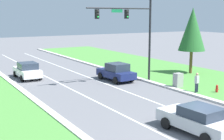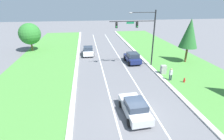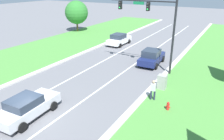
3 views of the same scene
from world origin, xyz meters
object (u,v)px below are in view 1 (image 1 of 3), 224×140
object	(u,v)px
navy_sedan	(116,72)
fire_hydrant	(217,89)
silver_sedan	(198,119)
pedestrian	(197,82)
conifer_far_right_tree	(192,29)
utility_cabinet	(178,81)
white_sedan	(27,70)
traffic_signal_mast	(134,24)

from	to	relation	value
navy_sedan	fire_hydrant	world-z (taller)	navy_sedan
silver_sedan	pedestrian	distance (m)	9.02
silver_sedan	conifer_far_right_tree	size ratio (longest dim) A/B	0.65
silver_sedan	utility_cabinet	size ratio (longest dim) A/B	3.49
white_sedan	pedestrian	world-z (taller)	pedestrian
conifer_far_right_tree	white_sedan	bearing A→B (deg)	157.28
utility_cabinet	silver_sedan	bearing A→B (deg)	-127.16
white_sedan	utility_cabinet	size ratio (longest dim) A/B	3.41
fire_hydrant	conifer_far_right_tree	xyz separation A→B (m)	(4.34, 7.33, 4.44)
traffic_signal_mast	conifer_far_right_tree	distance (m)	8.06
traffic_signal_mast	utility_cabinet	xyz separation A→B (m)	(2.20, -3.62, -4.84)
pedestrian	silver_sedan	bearing A→B (deg)	28.33
navy_sedan	pedestrian	size ratio (longest dim) A/B	2.60
traffic_signal_mast	white_sedan	xyz separation A→B (m)	(-7.85, 7.33, -4.70)
fire_hydrant	white_sedan	bearing A→B (deg)	129.49
silver_sedan	traffic_signal_mast	bearing A→B (deg)	67.64
navy_sedan	pedestrian	xyz separation A→B (m)	(2.98, -7.61, 0.09)
pedestrian	conifer_far_right_tree	size ratio (longest dim) A/B	0.24
traffic_signal_mast	silver_sedan	bearing A→B (deg)	-109.28
pedestrian	fire_hydrant	xyz separation A→B (m)	(1.45, -0.83, -0.59)
white_sedan	navy_sedan	world-z (taller)	navy_sedan
silver_sedan	fire_hydrant	bearing A→B (deg)	31.73
pedestrian	utility_cabinet	bearing A→B (deg)	-106.06
traffic_signal_mast	white_sedan	size ratio (longest dim) A/B	1.87
conifer_far_right_tree	traffic_signal_mast	bearing A→B (deg)	-175.04
utility_cabinet	traffic_signal_mast	bearing A→B (deg)	121.33
pedestrian	traffic_signal_mast	bearing A→B (deg)	-85.29
navy_sedan	pedestrian	distance (m)	8.18
silver_sedan	conifer_far_right_tree	bearing A→B (deg)	43.24
white_sedan	traffic_signal_mast	bearing A→B (deg)	-42.33
white_sedan	pedestrian	xyz separation A→B (m)	(10.06, -13.13, 0.13)
silver_sedan	navy_sedan	xyz separation A→B (m)	(3.46, 13.93, 0.07)
white_sedan	utility_cabinet	distance (m)	14.87
silver_sedan	pedestrian	xyz separation A→B (m)	(6.44, 6.32, 0.16)
white_sedan	utility_cabinet	world-z (taller)	white_sedan
traffic_signal_mast	white_sedan	bearing A→B (deg)	136.98
navy_sedan	white_sedan	bearing A→B (deg)	139.30
traffic_signal_mast	pedestrian	size ratio (longest dim) A/B	4.95
traffic_signal_mast	conifer_far_right_tree	bearing A→B (deg)	4.96
silver_sedan	navy_sedan	size ratio (longest dim) A/B	1.04
conifer_far_right_tree	silver_sedan	bearing A→B (deg)	-133.68
silver_sedan	conifer_far_right_tree	world-z (taller)	conifer_far_right_tree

